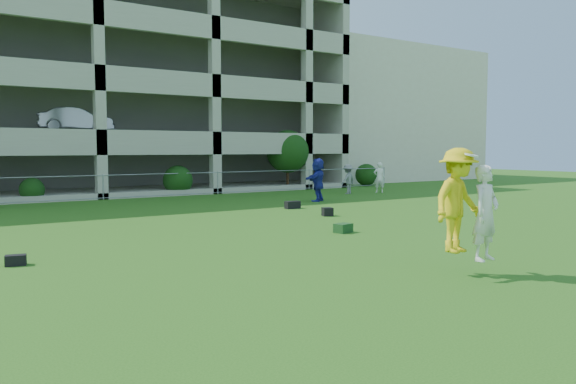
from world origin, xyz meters
TOP-DOWN VIEW (x-y plane):
  - ground at (0.00, 0.00)m, footprint 100.00×100.00m
  - stucco_building at (23.00, 28.00)m, footprint 16.00×14.00m
  - bystander_d at (7.95, 12.75)m, footprint 1.85×1.51m
  - bystander_e at (13.74, 14.88)m, footprint 0.73×0.66m
  - bystander_f at (11.79, 15.22)m, footprint 1.13×0.84m
  - bag_black_b at (-5.74, 4.84)m, footprint 0.44×0.33m
  - bag_green_c at (2.77, 4.62)m, footprint 0.57×0.46m
  - crate_d at (4.84, 8.03)m, footprint 0.44×0.44m
  - bag_black_e at (5.20, 10.77)m, footprint 0.62×0.33m
  - frisbee_contest at (1.18, -0.86)m, footprint 1.41×1.05m
  - parking_garage at (-0.02, 27.70)m, footprint 30.00×14.00m
  - fence at (0.00, 19.00)m, footprint 36.06×0.06m
  - shrub_row at (4.59, 19.70)m, footprint 34.38×2.52m

SIDE VIEW (x-z plane):
  - ground at x=0.00m, z-range 0.00..0.00m
  - bag_black_b at x=-5.74m, z-range 0.00..0.22m
  - bag_green_c at x=2.77m, z-range 0.00..0.26m
  - crate_d at x=4.84m, z-range 0.00..0.30m
  - bag_black_e at x=5.20m, z-range 0.00..0.30m
  - fence at x=0.00m, z-range 0.01..1.21m
  - bystander_f at x=11.79m, z-range 0.00..1.56m
  - bystander_e at x=13.74m, z-range 0.00..1.67m
  - bystander_d at x=7.95m, z-range 0.00..1.98m
  - frisbee_contest at x=1.18m, z-range 0.32..2.44m
  - shrub_row at x=4.59m, z-range -0.24..3.26m
  - stucco_building at x=23.00m, z-range 0.00..10.00m
  - parking_garage at x=-0.02m, z-range 0.01..12.01m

